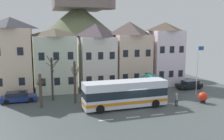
# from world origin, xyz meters

# --- Properties ---
(ground_plane) EXTENTS (40.00, 60.00, 0.07)m
(ground_plane) POSITION_xyz_m (0.00, -0.00, -0.03)
(ground_plane) COLOR #475050
(townhouse_00) EXTENTS (5.80, 6.71, 11.33)m
(townhouse_00) POSITION_xyz_m (-14.91, 12.32, 5.67)
(townhouse_00) COLOR beige
(townhouse_00) RESTS_ON ground_plane
(townhouse_01) EXTENTS (6.09, 5.57, 9.72)m
(townhouse_01) POSITION_xyz_m (-8.65, 11.75, 4.86)
(townhouse_01) COLOR beige
(townhouse_01) RESTS_ON ground_plane
(townhouse_02) EXTENTS (5.46, 6.29, 10.49)m
(townhouse_02) POSITION_xyz_m (-2.11, 12.11, 5.24)
(townhouse_02) COLOR silver
(townhouse_02) RESTS_ON ground_plane
(townhouse_03) EXTENTS (5.75, 6.89, 10.92)m
(townhouse_03) POSITION_xyz_m (3.81, 12.41, 5.46)
(townhouse_03) COLOR beige
(townhouse_03) RESTS_ON ground_plane
(townhouse_04) EXTENTS (5.34, 5.15, 10.84)m
(townhouse_04) POSITION_xyz_m (10.01, 11.54, 5.42)
(townhouse_04) COLOR white
(townhouse_04) RESTS_ON ground_plane
(hilltop_castle) EXTENTS (39.66, 39.66, 22.01)m
(hilltop_castle) POSITION_xyz_m (-1.51, 33.84, 8.32)
(hilltop_castle) COLOR #626D4A
(hilltop_castle) RESTS_ON ground_plane
(transit_bus) EXTENTS (10.38, 2.93, 3.28)m
(transit_bus) POSITION_xyz_m (-1.13, 0.57, 1.65)
(transit_bus) COLOR white
(transit_bus) RESTS_ON ground_plane
(bus_shelter) EXTENTS (3.60, 3.60, 3.40)m
(bus_shelter) POSITION_xyz_m (4.09, 4.90, 2.88)
(bus_shelter) COLOR #473D33
(bus_shelter) RESTS_ON ground_plane
(parked_car_00) EXTENTS (4.30, 2.15, 1.35)m
(parked_car_00) POSITION_xyz_m (12.32, 7.07, 0.66)
(parked_car_00) COLOR black
(parked_car_00) RESTS_ON ground_plane
(parked_car_01) EXTENTS (4.57, 2.07, 1.35)m
(parked_car_01) POSITION_xyz_m (-13.82, 6.87, 0.66)
(parked_car_01) COLOR navy
(parked_car_01) RESTS_ON ground_plane
(parked_car_02) EXTENTS (3.94, 1.94, 1.34)m
(parked_car_02) POSITION_xyz_m (4.69, 6.25, 0.66)
(parked_car_02) COLOR #2E5839
(parked_car_02) RESTS_ON ground_plane
(pedestrian_00) EXTENTS (0.30, 0.30, 1.60)m
(pedestrian_00) POSITION_xyz_m (5.01, 2.74, 0.93)
(pedestrian_00) COLOR #2D2D38
(pedestrian_00) RESTS_ON ground_plane
(pedestrian_01) EXTENTS (0.36, 0.30, 1.69)m
(pedestrian_01) POSITION_xyz_m (3.08, 2.66, 0.87)
(pedestrian_01) COLOR #38332D
(pedestrian_01) RESTS_ON ground_plane
(pedestrian_02) EXTENTS (0.30, 0.30, 1.70)m
(pedestrian_02) POSITION_xyz_m (5.18, -0.71, 0.95)
(pedestrian_02) COLOR #2D2D38
(pedestrian_02) RESTS_ON ground_plane
(public_bench) EXTENTS (1.43, 0.48, 0.87)m
(public_bench) POSITION_xyz_m (4.20, 7.36, 0.47)
(public_bench) COLOR #473828
(public_bench) RESTS_ON ground_plane
(flagpole) EXTENTS (0.95, 0.10, 7.19)m
(flagpole) POSITION_xyz_m (10.91, 3.24, 4.16)
(flagpole) COLOR silver
(flagpole) RESTS_ON ground_plane
(harbour_buoy) EXTENTS (1.19, 1.19, 1.44)m
(harbour_buoy) POSITION_xyz_m (9.18, -0.49, 0.80)
(harbour_buoy) COLOR black
(harbour_buoy) RESTS_ON ground_plane
(bare_tree_00) EXTENTS (1.15, 1.39, 4.15)m
(bare_tree_00) POSITION_xyz_m (-10.97, 3.35, 2.16)
(bare_tree_00) COLOR brown
(bare_tree_00) RESTS_ON ground_plane
(bare_tree_01) EXTENTS (1.09, 1.44, 5.49)m
(bare_tree_01) POSITION_xyz_m (-6.70, 4.21, 2.89)
(bare_tree_01) COLOR #47382D
(bare_tree_01) RESTS_ON ground_plane
(bare_tree_02) EXTENTS (1.81, 1.94, 6.09)m
(bare_tree_02) POSITION_xyz_m (-9.43, 6.38, 3.15)
(bare_tree_02) COLOR #382D28
(bare_tree_02) RESTS_ON ground_plane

